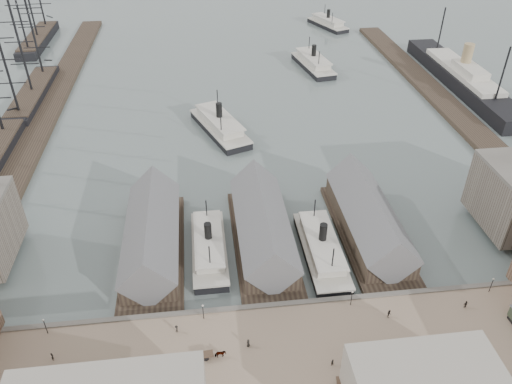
{
  "coord_description": "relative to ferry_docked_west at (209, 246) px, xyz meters",
  "views": [
    {
      "loc": [
        -12.82,
        -75.02,
        79.02
      ],
      "look_at": [
        0.0,
        30.0,
        6.0
      ],
      "focal_mm": 35.0,
      "sensor_mm": 36.0,
      "label": 1
    }
  ],
  "objects": [
    {
      "name": "ground",
      "position": [
        13.0,
        -14.53,
        -2.21
      ],
      "size": [
        900.0,
        900.0,
        0.0
      ],
      "primitive_type": "plane",
      "color": "#54615F",
      "rests_on": "ground"
    },
    {
      "name": "quay",
      "position": [
        13.0,
        -34.53,
        -1.21
      ],
      "size": [
        180.0,
        30.0,
        2.0
      ],
      "primitive_type": "cube",
      "color": "#87705B",
      "rests_on": "ground"
    },
    {
      "name": "seawall",
      "position": [
        13.0,
        -19.73,
        -1.06
      ],
      "size": [
        180.0,
        1.2,
        2.3
      ],
      "primitive_type": "cube",
      "color": "#59544C",
      "rests_on": "ground"
    },
    {
      "name": "west_wharf",
      "position": [
        -55.0,
        85.47,
        -1.41
      ],
      "size": [
        10.0,
        220.0,
        1.6
      ],
      "primitive_type": "cube",
      "color": "#2D231C",
      "rests_on": "ground"
    },
    {
      "name": "east_wharf",
      "position": [
        91.0,
        75.47,
        -1.41
      ],
      "size": [
        10.0,
        180.0,
        1.6
      ],
      "primitive_type": "cube",
      "color": "#2D231C",
      "rests_on": "ground"
    },
    {
      "name": "ferry_shed_west",
      "position": [
        -13.0,
        2.35,
        2.43
      ],
      "size": [
        14.0,
        42.0,
        12.6
      ],
      "color": "#2D231C",
      "rests_on": "ground"
    },
    {
      "name": "ferry_shed_center",
      "position": [
        13.0,
        2.35,
        2.43
      ],
      "size": [
        14.0,
        42.0,
        12.6
      ],
      "color": "#2D231C",
      "rests_on": "ground"
    },
    {
      "name": "ferry_shed_east",
      "position": [
        39.0,
        2.35,
        2.43
      ],
      "size": [
        14.0,
        42.0,
        12.6
      ],
      "color": "#2D231C",
      "rests_on": "ground"
    },
    {
      "name": "lamp_post_far_w",
      "position": [
        -32.0,
        -21.53,
        2.5
      ],
      "size": [
        0.44,
        0.44,
        3.92
      ],
      "color": "black",
      "rests_on": "quay"
    },
    {
      "name": "lamp_post_near_w",
      "position": [
        -2.0,
        -21.53,
        2.5
      ],
      "size": [
        0.44,
        0.44,
        3.92
      ],
      "color": "black",
      "rests_on": "quay"
    },
    {
      "name": "lamp_post_near_e",
      "position": [
        28.0,
        -21.53,
        2.5
      ],
      "size": [
        0.44,
        0.44,
        3.92
      ],
      "color": "black",
      "rests_on": "quay"
    },
    {
      "name": "lamp_post_far_e",
      "position": [
        58.0,
        -21.53,
        2.5
      ],
      "size": [
        0.44,
        0.44,
        3.92
      ],
      "color": "black",
      "rests_on": "quay"
    },
    {
      "name": "ferry_docked_west",
      "position": [
        0.0,
        0.0,
        0.0
      ],
      "size": [
        7.92,
        26.38,
        9.42
      ],
      "color": "black",
      "rests_on": "ground"
    },
    {
      "name": "ferry_docked_east",
      "position": [
        26.0,
        -4.04,
        0.11
      ],
      "size": [
        8.32,
        27.73,
        9.9
      ],
      "color": "black",
      "rests_on": "ground"
    },
    {
      "name": "ferry_open_near",
      "position": [
        6.32,
        60.91,
        0.43
      ],
      "size": [
        19.7,
        32.81,
        11.24
      ],
      "rotation": [
        0.0,
        0.0,
        0.35
      ],
      "color": "black",
      "rests_on": "ground"
    },
    {
      "name": "ferry_open_mid",
      "position": [
        50.16,
        115.42,
        0.34
      ],
      "size": [
        14.27,
        31.62,
        10.89
      ],
      "rotation": [
        0.0,
        0.0,
        0.17
      ],
      "color": "black",
      "rests_on": "ground"
    },
    {
      "name": "ferry_open_far",
      "position": [
        71.02,
        174.23,
        0.08
      ],
      "size": [
        17.79,
        28.43,
        9.77
      ],
      "rotation": [
        0.0,
        0.0,
        0.38
      ],
      "color": "black",
      "rests_on": "ground"
    },
    {
      "name": "sailing_ship_mid",
      "position": [
        -62.43,
        96.11,
        0.46
      ],
      "size": [
        9.06,
        52.36,
        37.25
      ],
      "color": "black",
      "rests_on": "ground"
    },
    {
      "name": "sailing_ship_far",
      "position": [
        -76.19,
        164.72,
        0.54
      ],
      "size": [
        9.27,
        51.49,
        38.11
      ],
      "color": "black",
      "rests_on": "ground"
    },
    {
      "name": "ocean_steamer",
      "position": [
        105.0,
        88.93,
        1.47
      ],
      "size": [
        11.72,
        85.61,
        17.12
      ],
      "color": "black",
      "rests_on": "ground"
    },
    {
      "name": "horse_cart_left",
      "position": [
        -25.37,
        -31.29,
        0.57
      ],
      "size": [
        4.76,
        2.7,
        1.48
      ],
      "rotation": [
        0.0,
        0.0,
        1.25
      ],
      "color": "black",
      "rests_on": "quay"
    },
    {
      "name": "horse_cart_center",
      "position": [
        0.06,
        -31.05,
        0.65
      ],
      "size": [
        5.0,
        1.71,
        1.72
      ],
      "rotation": [
        0.0,
        0.0,
        1.65
      ],
      "color": "black",
      "rests_on": "quay"
    },
    {
      "name": "horse_cart_right",
      "position": [
        23.54,
        -39.02,
        0.58
      ],
      "size": [
        4.69,
        2.03,
        1.53
      ],
      "rotation": [
        0.0,
        0.0,
        1.45
      ],
      "color": "black",
      "rests_on": "quay"
    },
    {
      "name": "pedestrian_0",
      "position": [
        -29.64,
        -27.91,
        0.69
      ],
      "size": [
        0.61,
        0.74,
        1.8
      ],
      "primitive_type": "imported",
      "rotation": [
        0.0,
        0.0,
        1.78
      ],
      "color": "black",
      "rests_on": "quay"
    },
    {
      "name": "pedestrian_1",
      "position": [
        -30.91,
        -33.48,
        0.69
      ],
      "size": [
        1.0,
        0.86,
        1.79
      ],
      "primitive_type": "imported",
      "rotation": [
        0.0,
        0.0,
        3.36
      ],
      "color": "black",
      "rests_on": "quay"
    },
    {
      "name": "pedestrian_2",
      "position": [
        -7.27,
        -24.18,
        0.61
      ],
      "size": [
        0.83,
        1.17,
        1.64
      ],
      "primitive_type": "imported",
      "rotation": [
        0.0,
        0.0,
        4.48
      ],
      "color": "black",
      "rests_on": "quay"
    },
    {
      "name": "pedestrian_4",
      "position": [
        6.1,
        -29.23,
        0.67
      ],
      "size": [
        0.88,
        1.02,
        1.76
      ],
      "primitive_type": "imported",
      "rotation": [
        0.0,
        0.0,
        4.25
      ],
      "color": "black",
      "rests_on": "quay"
    },
    {
      "name": "pedestrian_5",
      "position": [
        20.67,
        -35.24,
        0.58
      ],
      "size": [
        0.7,
        0.61,
        1.59
      ],
      "primitive_type": "imported",
      "rotation": [
        0.0,
        0.0,
        3.54
      ],
      "color": "black",
      "rests_on": "quay"
    },
    {
      "name": "pedestrian_6",
      "position": [
        34.72,
        -25.48,
        0.68
      ],
      "size": [
        0.93,
        1.04,
        1.78
      ],
      "primitive_type": "imported",
      "rotation": [
        0.0,
        0.0,
        1.23
      ],
      "color": "black",
      "rests_on": "quay"
    },
    {
      "name": "pedestrian_7",
      "position": [
        40.39,
        -41.92,
        0.65
      ],
      "size": [
        1.24,
        1.21,
        1.71
      ],
      "primitive_type": "imported",
      "rotation": [
        0.0,
        0.0,
        2.41
      ],
      "color": "black",
      "rests_on": "quay"
    },
    {
      "name": "pedestrian_8",
      "position": [
        50.94,
        -25.03,
        0.69
      ],
      "size": [
        1.11,
        0.62,
        1.79
      ],
      "primitive_type": "imported",
      "rotation": [
        0.0,
        0.0,
        3.33
      ],
      "color": "black",
      "rests_on": "quay"
    }
  ]
}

